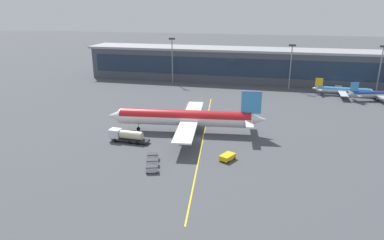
# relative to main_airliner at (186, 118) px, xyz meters

# --- Properties ---
(ground_plane) EXTENTS (700.00, 700.00, 0.00)m
(ground_plane) POSITION_rel_main_airliner_xyz_m (4.86, -4.49, -4.30)
(ground_plane) COLOR #47494F
(apron_lead_in_line) EXTENTS (9.54, 79.50, 0.01)m
(apron_lead_in_line) POSITION_rel_main_airliner_xyz_m (5.57, -2.49, -4.30)
(apron_lead_in_line) COLOR yellow
(apron_lead_in_line) RESTS_ON ground_plane
(terminal_building) EXTENTS (176.02, 17.93, 15.30)m
(terminal_building) POSITION_rel_main_airliner_xyz_m (23.72, 72.69, 3.37)
(terminal_building) COLOR #424751
(terminal_building) RESTS_ON ground_plane
(main_airliner) EXTENTS (45.25, 35.91, 12.47)m
(main_airliner) POSITION_rel_main_airliner_xyz_m (0.00, 0.00, 0.00)
(main_airliner) COLOR white
(main_airliner) RESTS_ON ground_plane
(fuel_tanker) EXTENTS (10.91, 3.09, 3.25)m
(fuel_tanker) POSITION_rel_main_airliner_xyz_m (-13.50, -10.38, -2.55)
(fuel_tanker) COLOR #232326
(fuel_tanker) RESTS_ON ground_plane
(pushback_tug) EXTENTS (3.79, 4.43, 1.40)m
(pushback_tug) POSITION_rel_main_airliner_xyz_m (13.80, -15.70, -3.45)
(pushback_tug) COLOR yellow
(pushback_tug) RESTS_ON ground_plane
(baggage_cart_0) EXTENTS (2.99, 2.28, 1.48)m
(baggage_cart_0) POSITION_rel_main_airliner_xyz_m (-1.32, -25.32, -3.52)
(baggage_cart_0) COLOR #B2B7BC
(baggage_cart_0) RESTS_ON ground_plane
(baggage_cart_1) EXTENTS (2.99, 2.28, 1.48)m
(baggage_cart_1) POSITION_rel_main_airliner_xyz_m (-2.28, -22.26, -3.52)
(baggage_cart_1) COLOR #B2B7BC
(baggage_cart_1) RESTS_ON ground_plane
(baggage_cart_2) EXTENTS (2.99, 2.28, 1.48)m
(baggage_cart_2) POSITION_rel_main_airliner_xyz_m (-3.23, -19.21, -3.52)
(baggage_cart_2) COLOR #B2B7BC
(baggage_cart_2) RESTS_ON ground_plane
(commuter_jet_far) EXTENTS (26.00, 20.87, 7.15)m
(commuter_jet_far) POSITION_rel_main_airliner_xyz_m (63.44, 48.76, -1.77)
(commuter_jet_far) COLOR #B2B7BC
(commuter_jet_far) RESTS_ON ground_plane
(commuter_jet_near) EXTENTS (24.21, 19.16, 6.60)m
(commuter_jet_near) POSITION_rel_main_airliner_xyz_m (51.30, 53.55, -2.03)
(commuter_jet_near) COLOR silver
(commuter_jet_near) RESTS_ON ground_plane
(apron_light_mast_0) EXTENTS (2.80, 0.50, 20.51)m
(apron_light_mast_0) POSITION_rel_main_airliner_xyz_m (-21.02, 60.73, 7.88)
(apron_light_mast_0) COLOR gray
(apron_light_mast_0) RESTS_ON ground_plane
(apron_light_mast_1) EXTENTS (2.80, 0.50, 18.88)m
(apron_light_mast_1) POSITION_rel_main_airliner_xyz_m (30.75, 60.73, 7.03)
(apron_light_mast_1) COLOR gray
(apron_light_mast_1) RESTS_ON ground_plane
(apron_light_mast_2) EXTENTS (2.80, 0.50, 19.31)m
(apron_light_mast_2) POSITION_rel_main_airliner_xyz_m (65.26, 60.73, 7.25)
(apron_light_mast_2) COLOR gray
(apron_light_mast_2) RESTS_ON ground_plane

